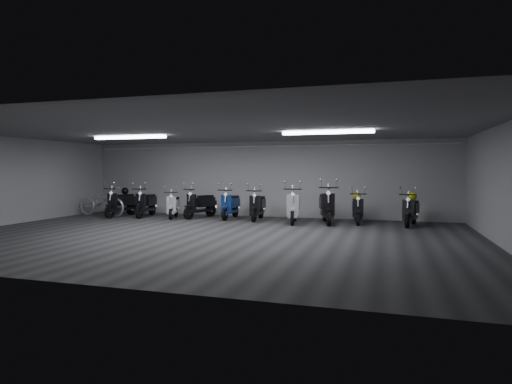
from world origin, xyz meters
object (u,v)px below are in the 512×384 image
(scooter_9, at_px, (411,206))
(helmet_1, at_px, (412,196))
(scooter_7, at_px, (327,201))
(scooter_8, at_px, (357,205))
(helmet_2, at_px, (125,191))
(scooter_2, at_px, (173,202))
(scooter_0, at_px, (121,199))
(scooter_4, at_px, (230,201))
(scooter_3, at_px, (200,200))
(scooter_1, at_px, (146,199))
(scooter_5, at_px, (258,202))
(helmet_0, at_px, (357,196))
(scooter_6, at_px, (294,202))
(bicycle, at_px, (102,198))

(scooter_9, bearing_deg, helmet_1, 90.00)
(scooter_7, height_order, scooter_9, scooter_7)
(scooter_8, relative_size, helmet_2, 6.34)
(scooter_2, distance_m, scooter_8, 6.49)
(scooter_0, relative_size, scooter_4, 1.01)
(scooter_3, distance_m, scooter_7, 4.61)
(scooter_7, height_order, helmet_2, scooter_7)
(scooter_4, bearing_deg, scooter_1, -176.88)
(scooter_5, distance_m, helmet_0, 3.38)
(scooter_6, bearing_deg, scooter_1, 168.65)
(scooter_1, distance_m, scooter_5, 4.29)
(scooter_6, bearing_deg, scooter_3, 163.80)
(scooter_9, distance_m, helmet_1, 0.37)
(scooter_1, xyz_separation_m, helmet_0, (7.64, 0.48, 0.24))
(scooter_0, xyz_separation_m, scooter_1, (0.93, 0.21, -0.01))
(scooter_0, height_order, scooter_4, scooter_0)
(scooter_2, xyz_separation_m, scooter_4, (2.06, 0.36, 0.05))
(scooter_1, xyz_separation_m, helmet_2, (-0.91, 0.03, 0.29))
(scooter_0, relative_size, scooter_6, 0.93)
(scooter_9, relative_size, helmet_2, 6.43)
(scooter_3, height_order, helmet_1, scooter_3)
(scooter_0, bearing_deg, scooter_2, 9.39)
(scooter_3, relative_size, scooter_4, 1.01)
(scooter_4, distance_m, scooter_5, 1.04)
(scooter_1, bearing_deg, scooter_0, -175.40)
(scooter_6, bearing_deg, scooter_9, -4.21)
(scooter_1, bearing_deg, helmet_0, -4.79)
(scooter_0, xyz_separation_m, scooter_6, (6.58, -0.01, 0.05))
(scooter_2, xyz_separation_m, helmet_1, (8.16, 0.39, 0.32))
(scooter_5, xyz_separation_m, bicycle, (-6.02, -0.46, 0.02))
(scooter_0, xyz_separation_m, helmet_1, (10.27, 0.52, 0.25))
(scooter_1, xyz_separation_m, scooter_5, (4.28, 0.21, -0.01))
(scooter_9, bearing_deg, scooter_4, -169.26)
(scooter_5, relative_size, scooter_8, 1.05)
(scooter_1, relative_size, scooter_7, 0.88)
(scooter_4, relative_size, bicycle, 0.85)
(helmet_2, bearing_deg, scooter_6, -2.25)
(helmet_0, distance_m, helmet_1, 1.71)
(scooter_3, relative_size, scooter_6, 0.92)
(scooter_3, height_order, scooter_7, scooter_7)
(helmet_0, bearing_deg, scooter_7, -152.78)
(scooter_1, distance_m, scooter_7, 6.70)
(scooter_2, height_order, scooter_6, scooter_6)
(scooter_2, bearing_deg, scooter_3, -0.16)
(bicycle, distance_m, helmet_1, 11.09)
(scooter_8, xyz_separation_m, scooter_9, (1.63, -0.16, 0.01))
(scooter_2, distance_m, bicycle, 2.93)
(scooter_0, bearing_deg, scooter_7, 7.24)
(scooter_2, xyz_separation_m, scooter_3, (0.92, 0.30, 0.06))
(scooter_5, xyz_separation_m, scooter_6, (1.36, -0.43, 0.06))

